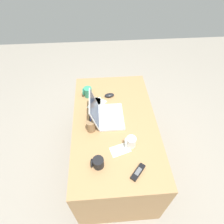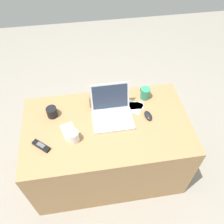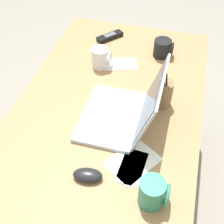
{
  "view_description": "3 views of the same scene",
  "coord_description": "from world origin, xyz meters",
  "px_view_note": "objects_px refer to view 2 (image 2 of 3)",
  "views": [
    {
      "loc": [
        -1.11,
        0.11,
        2.07
      ],
      "look_at": [
        0.04,
        0.02,
        0.81
      ],
      "focal_mm": 30.03,
      "sensor_mm": 36.0,
      "label": 1
    },
    {
      "loc": [
        -0.14,
        -1.15,
        2.22
      ],
      "look_at": [
        0.05,
        0.06,
        0.79
      ],
      "focal_mm": 37.59,
      "sensor_mm": 36.0,
      "label": 2
    },
    {
      "loc": [
        0.87,
        0.25,
        1.63
      ],
      "look_at": [
        0.08,
        0.04,
        0.78
      ],
      "focal_mm": 48.43,
      "sensor_mm": 36.0,
      "label": 3
    }
  ],
  "objects_px": {
    "laptop": "(112,112)",
    "computer_mouse": "(148,116)",
    "coffee_mug_tall": "(145,93)",
    "coffee_mug_white": "(74,136)",
    "cordless_phone": "(41,146)",
    "pen_holder": "(93,101)",
    "coffee_mug_spare": "(52,112)"
  },
  "relations": [
    {
      "from": "coffee_mug_tall",
      "to": "cordless_phone",
      "type": "distance_m",
      "value": 0.97
    },
    {
      "from": "coffee_mug_tall",
      "to": "coffee_mug_spare",
      "type": "xyz_separation_m",
      "value": [
        -0.81,
        -0.09,
        -0.01
      ]
    },
    {
      "from": "coffee_mug_spare",
      "to": "cordless_phone",
      "type": "distance_m",
      "value": 0.31
    },
    {
      "from": "laptop",
      "to": "cordless_phone",
      "type": "distance_m",
      "value": 0.61
    },
    {
      "from": "laptop",
      "to": "cordless_phone",
      "type": "xyz_separation_m",
      "value": [
        -0.57,
        -0.21,
        -0.04
      ]
    },
    {
      "from": "computer_mouse",
      "to": "coffee_mug_tall",
      "type": "bearing_deg",
      "value": 74.82
    },
    {
      "from": "computer_mouse",
      "to": "cordless_phone",
      "type": "distance_m",
      "value": 0.88
    },
    {
      "from": "laptop",
      "to": "pen_holder",
      "type": "xyz_separation_m",
      "value": [
        -0.14,
        0.14,
        0.01
      ]
    },
    {
      "from": "computer_mouse",
      "to": "coffee_mug_tall",
      "type": "relative_size",
      "value": 0.98
    },
    {
      "from": "laptop",
      "to": "computer_mouse",
      "type": "bearing_deg",
      "value": -10.45
    },
    {
      "from": "coffee_mug_spare",
      "to": "pen_holder",
      "type": "height_order",
      "value": "pen_holder"
    },
    {
      "from": "computer_mouse",
      "to": "pen_holder",
      "type": "distance_m",
      "value": 0.47
    },
    {
      "from": "laptop",
      "to": "coffee_mug_tall",
      "type": "xyz_separation_m",
      "value": [
        0.32,
        0.17,
        0.0
      ]
    },
    {
      "from": "coffee_mug_white",
      "to": "cordless_phone",
      "type": "relative_size",
      "value": 0.69
    },
    {
      "from": "laptop",
      "to": "coffee_mug_spare",
      "type": "relative_size",
      "value": 3.34
    },
    {
      "from": "computer_mouse",
      "to": "coffee_mug_white",
      "type": "xyz_separation_m",
      "value": [
        -0.62,
        -0.14,
        0.03
      ]
    },
    {
      "from": "computer_mouse",
      "to": "cordless_phone",
      "type": "xyz_separation_m",
      "value": [
        -0.86,
        -0.16,
        -0.0
      ]
    },
    {
      "from": "laptop",
      "to": "cordless_phone",
      "type": "bearing_deg",
      "value": -159.39
    },
    {
      "from": "laptop",
      "to": "computer_mouse",
      "type": "distance_m",
      "value": 0.3
    },
    {
      "from": "computer_mouse",
      "to": "coffee_mug_tall",
      "type": "height_order",
      "value": "coffee_mug_tall"
    },
    {
      "from": "computer_mouse",
      "to": "coffee_mug_white",
      "type": "height_order",
      "value": "coffee_mug_white"
    },
    {
      "from": "computer_mouse",
      "to": "coffee_mug_spare",
      "type": "bearing_deg",
      "value": 161.76
    },
    {
      "from": "laptop",
      "to": "coffee_mug_white",
      "type": "bearing_deg",
      "value": -149.42
    },
    {
      "from": "coffee_mug_spare",
      "to": "cordless_phone",
      "type": "bearing_deg",
      "value": -105.45
    },
    {
      "from": "computer_mouse",
      "to": "coffee_mug_white",
      "type": "relative_size",
      "value": 1.06
    },
    {
      "from": "laptop",
      "to": "coffee_mug_spare",
      "type": "distance_m",
      "value": 0.49
    },
    {
      "from": "coffee_mug_white",
      "to": "coffee_mug_tall",
      "type": "relative_size",
      "value": 0.93
    },
    {
      "from": "coffee_mug_white",
      "to": "coffee_mug_spare",
      "type": "relative_size",
      "value": 0.99
    },
    {
      "from": "computer_mouse",
      "to": "coffee_mug_spare",
      "type": "relative_size",
      "value": 1.04
    },
    {
      "from": "cordless_phone",
      "to": "pen_holder",
      "type": "relative_size",
      "value": 0.79
    },
    {
      "from": "computer_mouse",
      "to": "laptop",
      "type": "bearing_deg",
      "value": 161.41
    },
    {
      "from": "laptop",
      "to": "coffee_mug_tall",
      "type": "relative_size",
      "value": 3.15
    }
  ]
}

